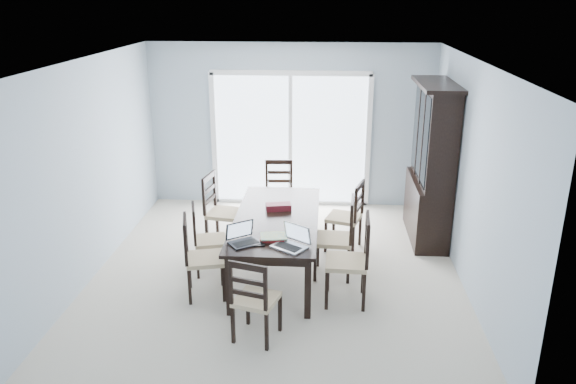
# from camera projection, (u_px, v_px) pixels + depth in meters

# --- Properties ---
(floor) EXTENTS (5.00, 5.00, 0.00)m
(floor) POSITION_uv_depth(u_px,v_px,m) (277.00, 272.00, 7.02)
(floor) COLOR beige
(floor) RESTS_ON ground
(ceiling) EXTENTS (5.00, 5.00, 0.00)m
(ceiling) POSITION_uv_depth(u_px,v_px,m) (275.00, 61.00, 6.15)
(ceiling) COLOR white
(ceiling) RESTS_ON back_wall
(back_wall) EXTENTS (4.50, 0.02, 2.60)m
(back_wall) POSITION_uv_depth(u_px,v_px,m) (291.00, 126.00, 8.93)
(back_wall) COLOR #9CACBA
(back_wall) RESTS_ON floor
(wall_left) EXTENTS (0.02, 5.00, 2.60)m
(wall_left) POSITION_uv_depth(u_px,v_px,m) (90.00, 170.00, 6.73)
(wall_left) COLOR #9CACBA
(wall_left) RESTS_ON floor
(wall_right) EXTENTS (0.02, 5.00, 2.60)m
(wall_right) POSITION_uv_depth(u_px,v_px,m) (471.00, 178.00, 6.43)
(wall_right) COLOR #9CACBA
(wall_right) RESTS_ON floor
(balcony) EXTENTS (4.50, 2.00, 0.10)m
(balcony) POSITION_uv_depth(u_px,v_px,m) (294.00, 186.00, 10.32)
(balcony) COLOR gray
(balcony) RESTS_ON ground
(railing) EXTENTS (4.50, 0.06, 1.10)m
(railing) POSITION_uv_depth(u_px,v_px,m) (297.00, 141.00, 11.06)
(railing) COLOR #99999E
(railing) RESTS_ON balcony
(dining_table) EXTENTS (1.00, 2.20, 0.75)m
(dining_table) POSITION_uv_depth(u_px,v_px,m) (277.00, 223.00, 6.79)
(dining_table) COLOR black
(dining_table) RESTS_ON floor
(china_hutch) EXTENTS (0.50, 1.38, 2.20)m
(china_hutch) POSITION_uv_depth(u_px,v_px,m) (431.00, 165.00, 7.70)
(china_hutch) COLOR black
(china_hutch) RESTS_ON floor
(sliding_door) EXTENTS (2.52, 0.05, 2.18)m
(sliding_door) POSITION_uv_depth(u_px,v_px,m) (290.00, 139.00, 8.98)
(sliding_door) COLOR silver
(sliding_door) RESTS_ON floor
(chair_left_near) EXTENTS (0.52, 0.51, 1.12)m
(chair_left_near) POSITION_uv_depth(u_px,v_px,m) (196.00, 249.00, 6.30)
(chair_left_near) COLOR black
(chair_left_near) RESTS_ON floor
(chair_left_mid) EXTENTS (0.48, 0.47, 1.02)m
(chair_left_mid) POSITION_uv_depth(u_px,v_px,m) (203.00, 232.00, 6.87)
(chair_left_mid) COLOR black
(chair_left_mid) RESTS_ON floor
(chair_left_far) EXTENTS (0.52, 0.51, 1.17)m
(chair_left_far) POSITION_uv_depth(u_px,v_px,m) (218.00, 203.00, 7.59)
(chair_left_far) COLOR black
(chair_left_far) RESTS_ON floor
(chair_right_near) EXTENTS (0.47, 0.46, 1.19)m
(chair_right_near) POSITION_uv_depth(u_px,v_px,m) (356.00, 251.00, 6.16)
(chair_right_near) COLOR black
(chair_right_near) RESTS_ON floor
(chair_right_mid) EXTENTS (0.48, 0.47, 1.17)m
(chair_right_mid) POSITION_uv_depth(u_px,v_px,m) (342.00, 229.00, 6.75)
(chair_right_mid) COLOR black
(chair_right_mid) RESTS_ON floor
(chair_right_far) EXTENTS (0.53, 0.52, 1.11)m
(chair_right_far) POSITION_uv_depth(u_px,v_px,m) (351.00, 209.00, 7.45)
(chair_right_far) COLOR black
(chair_right_far) RESTS_ON floor
(chair_end_near) EXTENTS (0.50, 0.50, 1.06)m
(chair_end_near) POSITION_uv_depth(u_px,v_px,m) (253.00, 292.00, 5.44)
(chair_end_near) COLOR black
(chair_end_near) RESTS_ON floor
(chair_end_far) EXTENTS (0.44, 0.45, 1.10)m
(chair_end_far) POSITION_uv_depth(u_px,v_px,m) (279.00, 185.00, 8.40)
(chair_end_far) COLOR black
(chair_end_far) RESTS_ON floor
(laptop_dark) EXTENTS (0.39, 0.37, 0.22)m
(laptop_dark) POSITION_uv_depth(u_px,v_px,m) (245.00, 239.00, 6.02)
(laptop_dark) COLOR black
(laptop_dark) RESTS_ON dining_table
(laptop_silver) EXTENTS (0.42, 0.40, 0.24)m
(laptop_silver) POSITION_uv_depth(u_px,v_px,m) (289.00, 243.00, 5.93)
(laptop_silver) COLOR #B5B5B8
(laptop_silver) RESTS_ON dining_table
(book_stack) EXTENTS (0.32, 0.26, 0.05)m
(book_stack) POSITION_uv_depth(u_px,v_px,m) (273.00, 237.00, 6.14)
(book_stack) COLOR maroon
(book_stack) RESTS_ON dining_table
(cell_phone) EXTENTS (0.13, 0.08, 0.01)m
(cell_phone) POSITION_uv_depth(u_px,v_px,m) (259.00, 245.00, 5.99)
(cell_phone) COLOR black
(cell_phone) RESTS_ON dining_table
(game_box) EXTENTS (0.33, 0.21, 0.08)m
(game_box) POSITION_uv_depth(u_px,v_px,m) (278.00, 207.00, 6.98)
(game_box) COLOR #53101E
(game_box) RESTS_ON dining_table
(hot_tub) EXTENTS (2.02, 1.80, 1.04)m
(hot_tub) POSITION_uv_depth(u_px,v_px,m) (268.00, 154.00, 10.29)
(hot_tub) COLOR brown
(hot_tub) RESTS_ON balcony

